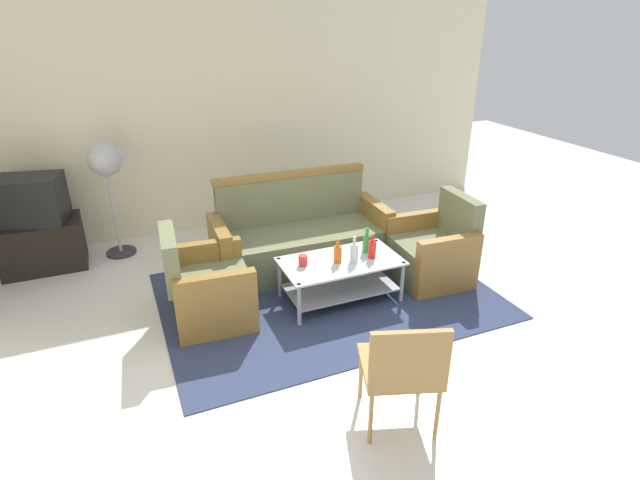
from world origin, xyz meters
TOP-DOWN VIEW (x-y plane):
  - ground_plane at (0.00, 0.00)m, footprint 14.00×14.00m
  - wall_back at (0.00, 3.06)m, footprint 6.52×0.12m
  - rug at (0.00, 0.85)m, footprint 3.06×2.16m
  - couch at (-0.01, 1.53)m, footprint 1.82×0.79m
  - armchair_left at (-1.11, 0.91)m, footprint 0.75×0.80m
  - armchair_right at (1.12, 0.77)m, footprint 0.74×0.80m
  - coffee_table at (0.09, 0.74)m, footprint 1.10×0.60m
  - bottle_red at (0.38, 0.68)m, footprint 0.07×0.07m
  - bottle_orange at (0.04, 0.72)m, footprint 0.07×0.07m
  - bottle_green at (0.39, 0.81)m, footprint 0.08×0.08m
  - bottle_clear at (0.19, 0.68)m, footprint 0.07×0.07m
  - cup at (-0.26, 0.79)m, footprint 0.08×0.08m
  - tv_stand at (-2.50, 2.55)m, footprint 0.80×0.50m
  - television at (-2.50, 2.55)m, footprint 0.68×0.56m
  - pedestal_fan at (-1.76, 2.60)m, footprint 0.36×0.36m
  - wicker_chair at (-0.24, -0.87)m, footprint 0.61×0.61m

SIDE VIEW (x-z plane):
  - ground_plane at x=0.00m, z-range 0.00..0.00m
  - rug at x=0.00m, z-range 0.00..0.01m
  - tv_stand at x=-2.50m, z-range 0.00..0.52m
  - coffee_table at x=0.09m, z-range 0.07..0.47m
  - armchair_left at x=-1.11m, z-range -0.14..0.71m
  - armchair_right at x=1.12m, z-range -0.14..0.71m
  - couch at x=-0.01m, z-range -0.16..0.80m
  - cup at x=-0.26m, z-range 0.41..0.51m
  - wicker_chair at x=-0.24m, z-range 0.07..0.91m
  - bottle_orange at x=0.04m, z-range 0.38..0.61m
  - bottle_red at x=0.38m, z-range 0.38..0.61m
  - bottle_green at x=0.39m, z-range 0.38..0.62m
  - bottle_clear at x=0.19m, z-range 0.38..0.63m
  - television at x=-2.50m, z-range 0.52..1.00m
  - pedestal_fan at x=-1.76m, z-range 0.38..1.65m
  - wall_back at x=0.00m, z-range 0.00..2.80m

